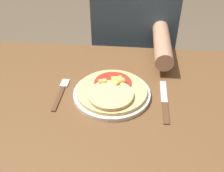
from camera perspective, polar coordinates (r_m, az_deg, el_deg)
The scene contains 6 objects.
dining_table at distance 0.95m, azimuth -0.36°, elevation -9.91°, with size 1.12×0.81×0.77m.
plate at distance 0.90m, azimuth 0.00°, elevation -1.67°, with size 0.26×0.26×0.01m.
pizza at distance 0.89m, azimuth -0.01°, elevation -0.99°, with size 0.24×0.24×0.04m.
fork at distance 0.93m, azimuth -11.00°, elevation -1.25°, with size 0.03×0.18×0.00m.
knife at distance 0.89m, azimuth 11.38°, elevation -3.34°, with size 0.02×0.22×0.00m.
person_diner at distance 1.39m, azimuth 4.73°, elevation 8.70°, with size 0.40×0.52×1.16m.
Camera 1 is at (0.07, -0.64, 1.34)m, focal length 42.00 mm.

